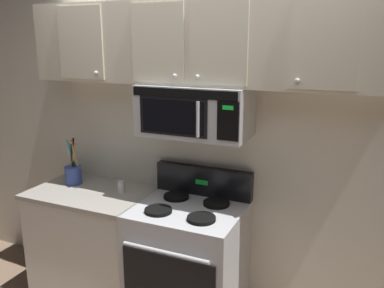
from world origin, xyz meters
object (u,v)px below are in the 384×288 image
object	(u,v)px
over_range_microwave	(195,111)
utensil_crock_blue	(73,172)
spice_jar	(74,172)
stove_range	(188,263)
salt_shaker	(121,187)

from	to	relation	value
over_range_microwave	utensil_crock_blue	distance (m)	1.22
utensil_crock_blue	spice_jar	xyz separation A→B (m)	(-0.10, 0.12, -0.04)
over_range_microwave	spice_jar	xyz separation A→B (m)	(-1.17, 0.08, -0.62)
stove_range	spice_jar	distance (m)	1.28
stove_range	over_range_microwave	size ratio (longest dim) A/B	1.47
utensil_crock_blue	salt_shaker	distance (m)	0.47
stove_range	over_range_microwave	bearing A→B (deg)	90.14
stove_range	over_range_microwave	distance (m)	1.11
over_range_microwave	salt_shaker	bearing A→B (deg)	-175.39
spice_jar	salt_shaker	bearing A→B (deg)	-12.87
over_range_microwave	stove_range	bearing A→B (deg)	-89.86
spice_jar	stove_range	bearing A→B (deg)	-9.60
over_range_microwave	salt_shaker	distance (m)	0.87
stove_range	utensil_crock_blue	bearing A→B (deg)	175.82
over_range_microwave	spice_jar	distance (m)	1.33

